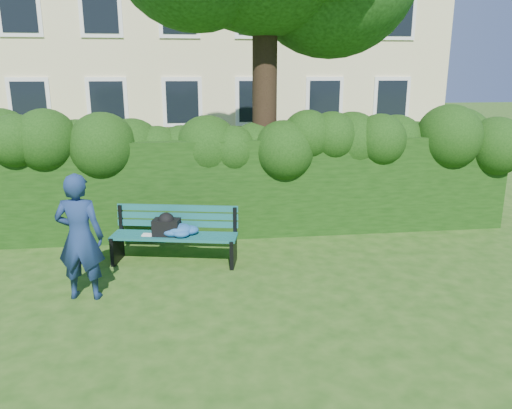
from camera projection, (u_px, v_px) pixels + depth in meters
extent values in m
plane|color=#214A12|center=(261.00, 275.00, 7.53)|extent=(80.00, 80.00, 0.00)
cube|color=white|center=(30.00, 103.00, 15.80)|extent=(1.30, 0.08, 1.60)
cube|color=black|center=(29.00, 103.00, 15.76)|extent=(1.05, 0.04, 1.35)
cube|color=white|center=(107.00, 103.00, 16.11)|extent=(1.30, 0.08, 1.60)
cube|color=black|center=(107.00, 103.00, 16.07)|extent=(1.05, 0.04, 1.35)
cube|color=white|center=(182.00, 102.00, 16.41)|extent=(1.30, 0.08, 1.60)
cube|color=black|center=(182.00, 102.00, 16.38)|extent=(1.05, 0.04, 1.35)
cube|color=white|center=(255.00, 101.00, 16.72)|extent=(1.30, 0.08, 1.60)
cube|color=black|center=(255.00, 102.00, 16.68)|extent=(1.05, 0.04, 1.35)
cube|color=white|center=(324.00, 101.00, 17.03)|extent=(1.30, 0.08, 1.60)
cube|color=black|center=(324.00, 101.00, 16.99)|extent=(1.05, 0.04, 1.35)
cube|color=white|center=(391.00, 100.00, 17.33)|extent=(1.30, 0.08, 1.60)
cube|color=black|center=(392.00, 100.00, 17.29)|extent=(1.05, 0.04, 1.35)
cube|color=white|center=(19.00, 9.00, 15.08)|extent=(1.30, 0.08, 1.60)
cube|color=black|center=(18.00, 9.00, 15.04)|extent=(1.05, 0.04, 1.35)
cube|color=white|center=(100.00, 10.00, 15.38)|extent=(1.30, 0.08, 1.60)
cube|color=black|center=(100.00, 10.00, 15.35)|extent=(1.05, 0.04, 1.35)
cube|color=white|center=(179.00, 11.00, 15.69)|extent=(1.30, 0.08, 1.60)
cube|color=black|center=(179.00, 11.00, 15.65)|extent=(1.05, 0.04, 1.35)
cube|color=white|center=(254.00, 13.00, 16.00)|extent=(1.30, 0.08, 1.60)
cube|color=black|center=(255.00, 12.00, 15.96)|extent=(1.05, 0.04, 1.35)
cube|color=white|center=(327.00, 14.00, 16.30)|extent=(1.30, 0.08, 1.60)
cube|color=black|center=(327.00, 14.00, 16.26)|extent=(1.05, 0.04, 1.35)
cube|color=white|center=(397.00, 15.00, 16.61)|extent=(1.30, 0.08, 1.60)
cube|color=black|center=(398.00, 15.00, 16.57)|extent=(1.05, 0.04, 1.35)
cube|color=#11330B|center=(245.00, 185.00, 9.40)|extent=(10.00, 1.00, 1.80)
cylinder|color=black|center=(265.00, 92.00, 9.13)|extent=(0.45, 0.45, 5.24)
cube|color=#104C50|center=(171.00, 240.00, 7.73)|extent=(1.96, 0.51, 0.04)
cube|color=#104C50|center=(173.00, 237.00, 7.85)|extent=(1.96, 0.51, 0.04)
cube|color=#104C50|center=(175.00, 235.00, 7.97)|extent=(1.96, 0.51, 0.04)
cube|color=#104C50|center=(177.00, 233.00, 8.08)|extent=(1.96, 0.51, 0.04)
cube|color=#104C50|center=(178.00, 224.00, 8.12)|extent=(1.95, 0.45, 0.10)
cube|color=#104C50|center=(177.00, 216.00, 8.10)|extent=(1.95, 0.45, 0.10)
cube|color=#104C50|center=(177.00, 208.00, 8.08)|extent=(1.95, 0.45, 0.10)
cube|color=black|center=(117.00, 248.00, 8.04)|extent=(0.16, 0.50, 0.44)
cube|color=black|center=(121.00, 218.00, 8.18)|extent=(0.07, 0.07, 0.45)
cube|color=black|center=(115.00, 236.00, 7.93)|extent=(0.15, 0.42, 0.05)
cube|color=black|center=(233.00, 251.00, 7.90)|extent=(0.16, 0.50, 0.44)
cube|color=black|center=(235.00, 221.00, 8.04)|extent=(0.07, 0.07, 0.45)
cube|color=black|center=(233.00, 239.00, 7.79)|extent=(0.15, 0.42, 0.05)
cube|color=white|center=(148.00, 235.00, 7.88)|extent=(0.20, 0.16, 0.02)
cube|color=black|center=(167.00, 227.00, 7.88)|extent=(0.46, 0.35, 0.26)
imported|color=navy|center=(80.00, 237.00, 6.58)|extent=(0.68, 0.50, 1.73)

